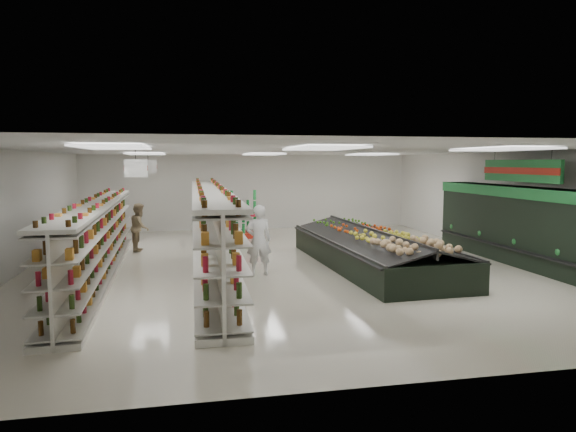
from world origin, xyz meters
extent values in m
plane|color=beige|center=(0.00, 0.00, 0.00)|extent=(16.00, 16.00, 0.00)
cube|color=white|center=(0.00, 0.00, 3.20)|extent=(14.00, 16.00, 0.02)
cube|color=white|center=(0.00, 8.00, 1.60)|extent=(14.00, 0.02, 3.20)
cube|color=white|center=(0.00, -8.00, 1.60)|extent=(14.00, 0.02, 3.20)
cube|color=white|center=(-7.00, 0.00, 1.60)|extent=(0.02, 16.00, 3.20)
cube|color=white|center=(7.00, 0.00, 1.60)|extent=(0.02, 16.00, 3.20)
cube|color=black|center=(6.55, -1.50, 1.10)|extent=(0.80, 8.00, 2.20)
cube|color=#1D6E30|center=(6.53, -1.50, 2.05)|extent=(0.85, 8.00, 0.30)
cube|color=black|center=(6.30, -1.50, 0.55)|extent=(0.55, 7.80, 0.15)
cube|color=beige|center=(6.40, -1.50, 1.35)|extent=(0.45, 7.70, 0.03)
cube|color=beige|center=(6.40, -1.50, 1.65)|extent=(0.45, 7.70, 0.03)
cube|color=white|center=(-3.80, -2.00, 2.75)|extent=(0.50, 0.06, 0.40)
cube|color=#A82013|center=(-3.80, -2.00, 2.75)|extent=(0.52, 0.02, 0.12)
cylinder|color=black|center=(-3.80, -2.00, 3.05)|extent=(0.01, 0.01, 0.50)
cube|color=white|center=(-3.80, 2.00, 2.75)|extent=(0.50, 0.06, 0.40)
cube|color=#A82013|center=(-3.80, 2.00, 2.75)|extent=(0.52, 0.02, 0.12)
cylinder|color=black|center=(-3.80, 2.00, 3.05)|extent=(0.01, 0.01, 0.50)
cube|color=#1D6E30|center=(6.25, -1.50, 2.65)|extent=(0.10, 3.20, 0.60)
cube|color=#A82013|center=(6.19, -1.50, 2.65)|extent=(0.03, 3.20, 0.18)
cylinder|color=black|center=(6.25, -2.70, 3.05)|extent=(0.01, 0.01, 0.50)
cylinder|color=black|center=(6.25, -0.30, 3.05)|extent=(0.01, 0.01, 0.50)
cube|color=white|center=(-4.91, -0.51, 0.05)|extent=(1.15, 10.88, 0.11)
cube|color=white|center=(-4.91, -0.51, 0.90)|extent=(0.39, 10.86, 1.81)
cube|color=white|center=(-4.91, -0.51, 1.85)|extent=(1.15, 10.88, 0.07)
cube|color=beige|center=(-5.12, -0.52, 0.16)|extent=(0.74, 10.78, 0.03)
cube|color=beige|center=(-5.12, -0.52, 0.56)|extent=(0.74, 10.78, 0.03)
cube|color=beige|center=(-5.12, -0.52, 0.95)|extent=(0.74, 10.78, 0.03)
cube|color=beige|center=(-5.12, -0.52, 1.35)|extent=(0.74, 10.78, 0.03)
cube|color=beige|center=(-5.12, -0.52, 1.75)|extent=(0.74, 10.78, 0.03)
cube|color=beige|center=(-4.70, -0.51, 0.16)|extent=(0.74, 10.78, 0.03)
cube|color=beige|center=(-4.70, -0.51, 0.56)|extent=(0.74, 10.78, 0.03)
cube|color=beige|center=(-4.70, -0.51, 0.95)|extent=(0.74, 10.78, 0.03)
cube|color=beige|center=(-4.70, -0.51, 1.35)|extent=(0.74, 10.78, 0.03)
cube|color=beige|center=(-4.70, -0.51, 1.75)|extent=(0.74, 10.78, 0.03)
cube|color=white|center=(-2.07, 0.05, 0.06)|extent=(1.12, 12.47, 0.12)
cube|color=white|center=(-2.07, 0.05, 1.04)|extent=(0.25, 12.46, 2.08)
cube|color=white|center=(-2.07, 0.05, 2.12)|extent=(1.12, 12.47, 0.08)
cube|color=beige|center=(-2.31, 0.05, 0.19)|extent=(0.64, 12.36, 0.03)
cube|color=beige|center=(-2.31, 0.05, 0.64)|extent=(0.64, 12.36, 0.03)
cube|color=beige|center=(-2.31, 0.05, 1.10)|extent=(0.64, 12.36, 0.03)
cube|color=beige|center=(-2.31, 0.05, 1.55)|extent=(0.64, 12.36, 0.03)
cube|color=beige|center=(-2.31, 0.05, 2.00)|extent=(0.64, 12.36, 0.03)
cube|color=beige|center=(-1.83, 0.05, 0.19)|extent=(0.64, 12.36, 0.03)
cube|color=beige|center=(-1.83, 0.05, 0.64)|extent=(0.64, 12.36, 0.03)
cube|color=beige|center=(-1.83, 0.05, 1.10)|extent=(0.64, 12.36, 0.03)
cube|color=beige|center=(-1.83, 0.05, 1.55)|extent=(0.64, 12.36, 0.03)
cube|color=beige|center=(-1.83, 0.05, 2.00)|extent=(0.64, 12.36, 0.03)
cube|color=black|center=(2.32, -0.67, 0.36)|extent=(2.75, 7.26, 0.72)
cube|color=#262626|center=(1.13, -0.72, 0.74)|extent=(0.36, 7.16, 0.06)
cube|color=#262626|center=(3.50, -0.62, 0.74)|extent=(0.36, 7.16, 0.06)
cube|color=black|center=(1.68, -0.70, 0.84)|extent=(1.61, 7.11, 0.37)
cube|color=black|center=(2.95, -0.64, 0.84)|extent=(1.61, 7.11, 0.37)
cube|color=#262626|center=(2.32, -0.67, 0.94)|extent=(0.34, 7.06, 0.26)
cube|color=#A82013|center=(-0.69, 5.39, 0.10)|extent=(1.45, 1.18, 0.21)
cube|color=red|center=(-0.69, 5.39, 0.89)|extent=(1.51, 1.24, 0.10)
imported|color=silver|center=(-0.91, -1.18, 0.91)|extent=(0.68, 0.47, 1.81)
imported|color=tan|center=(-4.20, 3.19, 0.78)|extent=(0.50, 0.78, 1.56)
camera|label=1|loc=(-2.72, -14.00, 2.88)|focal=32.00mm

